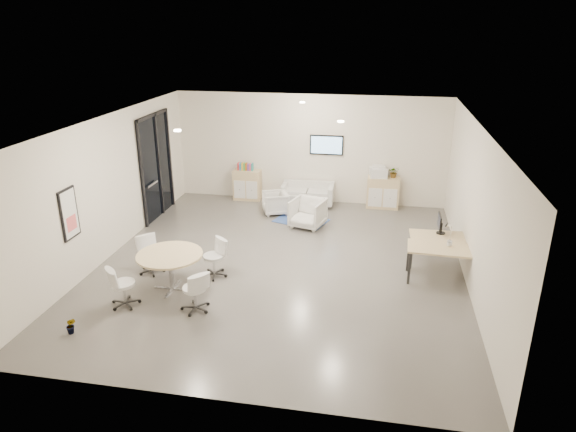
{
  "coord_description": "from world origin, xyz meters",
  "views": [
    {
      "loc": [
        2.04,
        -10.22,
        5.15
      ],
      "look_at": [
        0.1,
        0.4,
        1.03
      ],
      "focal_mm": 32.0,
      "sensor_mm": 36.0,
      "label": 1
    }
  ],
  "objects_px": {
    "desk_rear": "(441,239)",
    "round_table": "(170,258)",
    "sideboard_left": "(247,185)",
    "loveseat": "(308,195)",
    "armchair_right": "(308,212)",
    "desk_front": "(442,251)",
    "sideboard_right": "(383,193)",
    "armchair_left": "(275,202)"
  },
  "relations": [
    {
      "from": "desk_front",
      "to": "armchair_left",
      "type": "bearing_deg",
      "value": 144.59
    },
    {
      "from": "armchair_left",
      "to": "armchair_right",
      "type": "bearing_deg",
      "value": 30.04
    },
    {
      "from": "loveseat",
      "to": "armchair_right",
      "type": "bearing_deg",
      "value": -83.31
    },
    {
      "from": "armchair_right",
      "to": "round_table",
      "type": "xyz_separation_m",
      "value": [
        -2.22,
        -3.89,
        0.3
      ]
    },
    {
      "from": "loveseat",
      "to": "desk_rear",
      "type": "xyz_separation_m",
      "value": [
        3.48,
        -3.48,
        0.32
      ]
    },
    {
      "from": "loveseat",
      "to": "armchair_right",
      "type": "distance_m",
      "value": 1.77
    },
    {
      "from": "armchair_left",
      "to": "desk_front",
      "type": "xyz_separation_m",
      "value": [
        4.24,
        -3.31,
        0.32
      ]
    },
    {
      "from": "sideboard_left",
      "to": "sideboard_right",
      "type": "height_order",
      "value": "same"
    },
    {
      "from": "armchair_right",
      "to": "desk_front",
      "type": "bearing_deg",
      "value": -22.33
    },
    {
      "from": "armchair_left",
      "to": "round_table",
      "type": "xyz_separation_m",
      "value": [
        -1.17,
        -4.73,
        0.38
      ]
    },
    {
      "from": "sideboard_right",
      "to": "armchair_right",
      "type": "bearing_deg",
      "value": -135.87
    },
    {
      "from": "desk_front",
      "to": "armchair_right",
      "type": "bearing_deg",
      "value": 144.82
    },
    {
      "from": "sideboard_left",
      "to": "desk_front",
      "type": "height_order",
      "value": "sideboard_left"
    },
    {
      "from": "desk_rear",
      "to": "desk_front",
      "type": "height_order",
      "value": "desk_front"
    },
    {
      "from": "loveseat",
      "to": "desk_rear",
      "type": "distance_m",
      "value": 4.93
    },
    {
      "from": "desk_rear",
      "to": "round_table",
      "type": "height_order",
      "value": "round_table"
    },
    {
      "from": "armchair_right",
      "to": "desk_rear",
      "type": "height_order",
      "value": "armchair_right"
    },
    {
      "from": "desk_front",
      "to": "round_table",
      "type": "relative_size",
      "value": 1.1
    },
    {
      "from": "desk_rear",
      "to": "desk_front",
      "type": "distance_m",
      "value": 0.74
    },
    {
      "from": "loveseat",
      "to": "armchair_right",
      "type": "relative_size",
      "value": 1.83
    },
    {
      "from": "loveseat",
      "to": "armchair_left",
      "type": "bearing_deg",
      "value": -132.65
    },
    {
      "from": "loveseat",
      "to": "desk_rear",
      "type": "bearing_deg",
      "value": -46.38
    },
    {
      "from": "desk_rear",
      "to": "desk_front",
      "type": "bearing_deg",
      "value": -94.92
    },
    {
      "from": "sideboard_left",
      "to": "desk_rear",
      "type": "relative_size",
      "value": 0.67
    },
    {
      "from": "loveseat",
      "to": "round_table",
      "type": "bearing_deg",
      "value": -110.64
    },
    {
      "from": "desk_rear",
      "to": "round_table",
      "type": "distance_m",
      "value": 5.86
    },
    {
      "from": "desk_rear",
      "to": "loveseat",
      "type": "bearing_deg",
      "value": 133.38
    },
    {
      "from": "armchair_right",
      "to": "desk_rear",
      "type": "xyz_separation_m",
      "value": [
        3.23,
        -1.73,
        0.21
      ]
    },
    {
      "from": "sideboard_right",
      "to": "desk_front",
      "type": "distance_m",
      "value": 4.53
    },
    {
      "from": "sideboard_right",
      "to": "armchair_left",
      "type": "height_order",
      "value": "sideboard_right"
    },
    {
      "from": "armchair_right",
      "to": "loveseat",
      "type": "bearing_deg",
      "value": 113.49
    },
    {
      "from": "sideboard_right",
      "to": "armchair_left",
      "type": "relative_size",
      "value": 1.34
    },
    {
      "from": "loveseat",
      "to": "sideboard_right",
      "type": "bearing_deg",
      "value": 2.13
    },
    {
      "from": "desk_rear",
      "to": "round_table",
      "type": "relative_size",
      "value": 1.04
    },
    {
      "from": "loveseat",
      "to": "desk_front",
      "type": "bearing_deg",
      "value": -52.2
    },
    {
      "from": "sideboard_left",
      "to": "sideboard_right",
      "type": "bearing_deg",
      "value": -0.14
    },
    {
      "from": "armchair_left",
      "to": "desk_rear",
      "type": "height_order",
      "value": "desk_rear"
    },
    {
      "from": "sideboard_left",
      "to": "armchair_right",
      "type": "height_order",
      "value": "sideboard_left"
    },
    {
      "from": "sideboard_left",
      "to": "armchair_left",
      "type": "distance_m",
      "value": 1.52
    },
    {
      "from": "loveseat",
      "to": "desk_front",
      "type": "relative_size",
      "value": 1.06
    },
    {
      "from": "loveseat",
      "to": "desk_front",
      "type": "xyz_separation_m",
      "value": [
        3.44,
        -4.22,
        0.35
      ]
    },
    {
      "from": "desk_front",
      "to": "round_table",
      "type": "xyz_separation_m",
      "value": [
        -5.41,
        -1.42,
        0.06
      ]
    }
  ]
}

